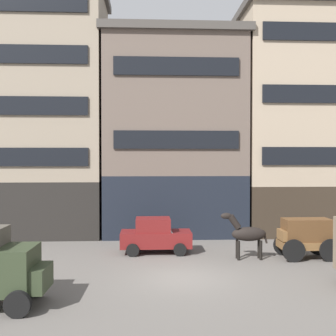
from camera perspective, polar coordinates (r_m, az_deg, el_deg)
ground_plane at (r=17.51m, az=2.06°, el=-15.14°), size 120.00×120.00×0.00m
building_far_left at (r=28.53m, az=-16.85°, el=7.64°), size 8.34×6.34×16.18m
building_center_left at (r=27.64m, az=0.76°, el=4.82°), size 9.52×6.34×13.23m
building_center_right at (r=29.42m, az=17.16°, el=6.40°), size 7.72×6.34×15.12m
cargo_wagon at (r=21.61m, az=18.67°, el=-8.92°), size 2.90×1.50×1.98m
draft_horse at (r=20.70m, az=10.96°, el=-8.98°), size 2.34×0.60×2.30m
sedan_dark at (r=21.80m, az=-1.79°, el=-9.39°), size 3.71×1.87×1.83m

